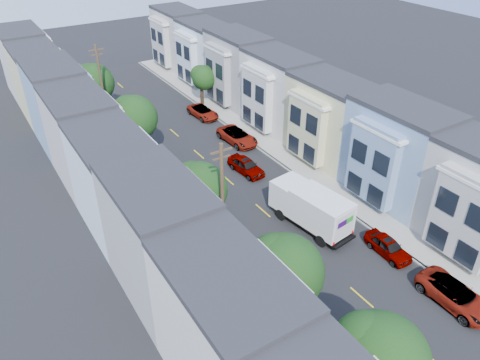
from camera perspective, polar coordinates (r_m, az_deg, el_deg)
The scene contains 25 objects.
ground at distance 37.23m, azimuth 8.10°, elevation -8.32°, with size 160.00×160.00×0.00m, color black.
road_slab at distance 47.33m, azimuth -3.36°, elevation 1.66°, with size 12.00×70.00×0.02m, color black.
curb_left at distance 45.17m, azimuth -10.07°, elevation -0.35°, with size 0.30×70.00×0.15m, color gray.
curb_right at distance 50.07m, azimuth 2.70°, elevation 3.59°, with size 0.30×70.00×0.15m, color gray.
sidewalk_left at distance 44.81m, azimuth -11.59°, elevation -0.83°, with size 2.60×70.00×0.15m, color gray.
sidewalk_right at distance 50.74m, azimuth 3.92°, elevation 3.96°, with size 2.60×70.00×0.15m, color gray.
centerline at distance 47.34m, azimuth -3.36°, elevation 1.65°, with size 0.12×70.00×0.01m, color gold.
townhouse_row_left at distance 43.99m, azimuth -16.14°, elevation -2.32°, with size 5.00×70.00×8.50m, color beige.
townhouse_row_right at distance 52.87m, azimuth 7.28°, elevation 4.89°, with size 5.00×70.00×8.50m, color beige.
tree_b at distance 28.06m, azimuth 5.39°, elevation -11.17°, with size 4.64×4.64×7.12m.
tree_c at distance 35.44m, azimuth -5.11°, elevation -1.24°, with size 4.35×4.35×6.74m.
tree_d at distance 45.76m, azimuth -12.86°, elevation 7.30°, with size 4.43×4.43×7.60m.
tree_e at distance 57.36m, azimuth -17.44°, elevation 11.14°, with size 4.59×4.59×7.13m.
tree_far_r at distance 60.43m, azimuth -4.50°, elevation 12.28°, with size 3.10×3.10×5.15m.
utility_pole_near at distance 32.41m, azimuth -2.14°, elevation -3.36°, with size 1.60×0.26×10.00m.
utility_pole_far at distance 54.06m, azimuth -16.40°, elevation 10.45°, with size 1.60×0.26×10.00m.
fedex_truck at distance 38.48m, azimuth 8.66°, elevation -3.28°, with size 2.73×7.10×3.40m.
lead_sedan at distance 45.91m, azimuth 0.74°, elevation 1.74°, with size 1.77×4.62×1.50m, color black.
parked_left_b at distance 29.83m, azimuth 12.18°, elevation -20.30°, with size 1.36×3.86×1.29m, color black.
parked_left_c at distance 33.95m, azimuth 2.56°, elevation -11.12°, with size 1.51×4.28×1.43m, color gray.
parked_left_d at distance 43.40m, azimuth -7.55°, elevation -0.62°, with size 1.92×4.58×1.37m, color #4D1B07.
parked_right_a at distance 35.37m, azimuth 24.81°, elevation -12.63°, with size 2.46×5.34×1.48m, color #373A3C.
parked_right_b at distance 37.75m, azimuth 17.60°, elevation -7.75°, with size 1.62×4.24×1.37m, color #B2B8C8.
parked_right_c at distance 51.53m, azimuth -0.32°, elevation 5.34°, with size 2.47×5.35×1.49m, color black.
parked_right_d at distance 57.86m, azimuth -4.53°, elevation 8.26°, with size 2.18×4.72×1.31m, color black.
Camera 1 is at (-19.28, -21.00, 23.94)m, focal length 35.00 mm.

